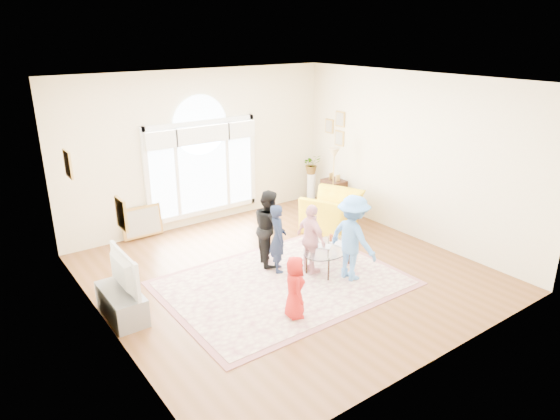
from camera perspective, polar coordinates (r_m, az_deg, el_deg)
ground at (r=8.60m, az=0.84°, el=-7.19°), size 6.00×6.00×0.00m
room_shell at (r=10.33m, az=-8.57°, el=6.57°), size 6.00×6.00×6.00m
area_rug at (r=8.26m, az=0.44°, el=-8.33°), size 3.60×2.60×0.02m
rug_border at (r=8.26m, az=0.44°, el=-8.35°), size 3.80×2.80×0.01m
tv_console at (r=7.64m, az=-17.63°, el=-10.16°), size 0.45×1.00×0.42m
television at (r=7.41m, az=-17.97°, el=-6.80°), size 0.17×1.01×0.58m
coffee_table at (r=8.58m, az=5.59°, el=-4.37°), size 1.35×1.09×0.54m
armchair at (r=10.35m, az=5.99°, el=-0.15°), size 1.51×1.44×0.76m
side_cabinet at (r=11.50m, az=6.13°, el=1.76°), size 0.40×0.50×0.70m
floor_lamp at (r=10.92m, az=6.19°, el=5.86°), size 0.29×0.29×1.51m
plant_pedestal at (r=11.96m, az=3.59°, el=2.55°), size 0.20×0.20×0.70m
potted_plant at (r=11.80m, az=3.65°, el=5.25°), size 0.49×0.45×0.46m
leaning_picture at (r=10.33m, az=-15.32°, el=-3.10°), size 0.80×0.14×0.62m
child_red at (r=7.15m, az=1.69°, el=-8.80°), size 0.45×0.54×0.93m
child_navy at (r=8.40m, az=-0.24°, el=-3.23°), size 0.44×0.51×1.19m
child_black at (r=8.64m, az=-1.22°, el=-2.01°), size 0.70×0.78×1.34m
child_pink at (r=8.35m, az=3.59°, el=-3.35°), size 0.31×0.72×1.21m
child_blue at (r=8.18m, az=8.31°, el=-3.17°), size 0.59×0.96×1.44m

